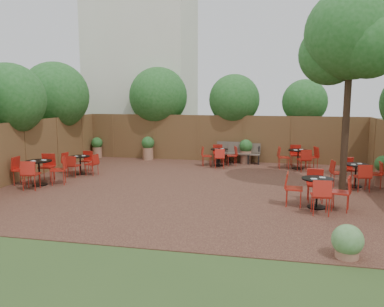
# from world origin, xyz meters

# --- Properties ---
(ground) EXTENTS (80.00, 80.00, 0.00)m
(ground) POSITION_xyz_m (0.00, 0.00, 0.00)
(ground) COLOR #354F23
(ground) RESTS_ON ground
(courtyard_paving) EXTENTS (12.00, 10.00, 0.02)m
(courtyard_paving) POSITION_xyz_m (0.00, 0.00, 0.01)
(courtyard_paving) COLOR #361C16
(courtyard_paving) RESTS_ON ground
(fence_back) EXTENTS (12.00, 0.08, 2.00)m
(fence_back) POSITION_xyz_m (0.00, 5.00, 1.00)
(fence_back) COLOR #54361F
(fence_back) RESTS_ON ground
(fence_left) EXTENTS (0.08, 10.00, 2.00)m
(fence_left) POSITION_xyz_m (-6.00, 0.00, 1.00)
(fence_left) COLOR #54361F
(fence_left) RESTS_ON ground
(neighbour_building) EXTENTS (5.00, 4.00, 8.00)m
(neighbour_building) POSITION_xyz_m (-4.50, 8.00, 4.00)
(neighbour_building) COLOR silver
(neighbour_building) RESTS_ON ground
(overhang_foliage) EXTENTS (15.73, 10.93, 2.79)m
(overhang_foliage) POSITION_xyz_m (-3.37, 2.29, 2.76)
(overhang_foliage) COLOR #1D571C
(overhang_foliage) RESTS_ON ground
(courtyard_tree) EXTENTS (2.75, 2.65, 5.86)m
(courtyard_tree) POSITION_xyz_m (4.30, 0.40, 4.39)
(courtyard_tree) COLOR black
(courtyard_tree) RESTS_ON courtyard_paving
(park_bench_left) EXTENTS (1.37, 0.48, 0.84)m
(park_bench_left) POSITION_xyz_m (1.04, 4.62, 0.45)
(park_bench_left) COLOR brown
(park_bench_left) RESTS_ON courtyard_paving
(park_bench_right) EXTENTS (1.44, 0.48, 0.89)m
(park_bench_right) POSITION_xyz_m (0.60, 4.62, 0.48)
(park_bench_right) COLOR brown
(park_bench_right) RESTS_ON courtyard_paving
(bistro_tables) EXTENTS (11.39, 6.94, 0.91)m
(bistro_tables) POSITION_xyz_m (0.38, 1.04, 0.45)
(bistro_tables) COLOR black
(bistro_tables) RESTS_ON courtyard_paving
(planters) EXTENTS (11.81, 3.86, 1.03)m
(planters) POSITION_xyz_m (-0.43, 3.87, 0.55)
(planters) COLOR #95644A
(planters) RESTS_ON courtyard_paving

